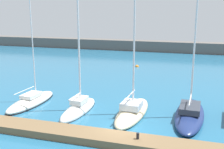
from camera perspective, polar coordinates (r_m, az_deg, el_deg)
ground_plane at (r=21.65m, az=1.93°, el=-11.87°), size 120.00×120.00×0.00m
dock_pier at (r=19.99m, az=0.58°, el=-13.21°), size 26.30×2.00×0.56m
breakwater_seawall at (r=62.63m, az=12.18°, el=5.60°), size 108.00×3.16×2.29m
sailboat_ivory_nearest at (r=28.85m, az=-16.24°, el=-5.28°), size 2.57×7.18×11.75m
sailboat_white_second at (r=25.88m, az=-6.86°, el=-6.90°), size 2.04×6.43×12.13m
sailboat_sand_third at (r=25.01m, az=4.19°, el=-7.42°), size 2.58×7.83×11.93m
sailboat_navy_fourth at (r=25.05m, az=15.67°, el=-7.71°), size 2.68×8.61×14.54m
mooring_buoy_orange at (r=45.66m, az=5.15°, el=1.61°), size 0.62×0.62×0.62m
dock_bollard at (r=19.42m, az=5.31°, el=-12.45°), size 0.20×0.20×0.44m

